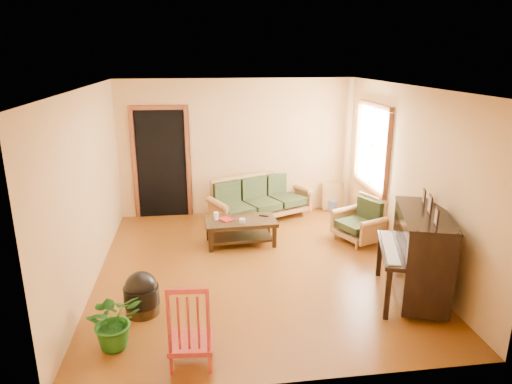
{
  "coord_description": "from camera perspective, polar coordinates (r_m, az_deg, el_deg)",
  "views": [
    {
      "loc": [
        -0.82,
        -6.08,
        3.01
      ],
      "look_at": [
        0.04,
        0.2,
        1.1
      ],
      "focal_mm": 32.0,
      "sensor_mm": 36.0,
      "label": 1
    }
  ],
  "objects": [
    {
      "name": "floor",
      "position": [
        6.83,
        -0.11,
        -9.36
      ],
      "size": [
        5.0,
        5.0,
        0.0
      ],
      "primitive_type": "plane",
      "color": "#5E2F0C",
      "rests_on": "ground"
    },
    {
      "name": "doorway",
      "position": [
        8.81,
        -11.71,
        3.4
      ],
      "size": [
        1.08,
        0.16,
        2.05
      ],
      "primitive_type": "cube",
      "color": "black",
      "rests_on": "floor"
    },
    {
      "name": "window",
      "position": [
        8.12,
        14.34,
        5.53
      ],
      "size": [
        0.12,
        1.36,
        1.46
      ],
      "primitive_type": "cube",
      "color": "white",
      "rests_on": "right_wall"
    },
    {
      "name": "sofa",
      "position": [
        8.57,
        0.64,
        -0.87
      ],
      "size": [
        2.09,
        1.54,
        0.83
      ],
      "primitive_type": "cube",
      "rotation": [
        0.0,
        0.0,
        0.43
      ],
      "color": "#9F6D3A",
      "rests_on": "floor"
    },
    {
      "name": "coffee_table",
      "position": [
        7.56,
        -1.94,
        -4.97
      ],
      "size": [
        1.18,
        0.68,
        0.42
      ],
      "primitive_type": "cube",
      "rotation": [
        0.0,
        0.0,
        0.05
      ],
      "color": "black",
      "rests_on": "floor"
    },
    {
      "name": "armchair",
      "position": [
        7.78,
        12.68,
        -3.46
      ],
      "size": [
        0.95,
        0.97,
        0.75
      ],
      "primitive_type": "cube",
      "rotation": [
        0.0,
        0.0,
        0.41
      ],
      "color": "#9F6D3A",
      "rests_on": "floor"
    },
    {
      "name": "piano",
      "position": [
        6.14,
        19.85,
        -7.6
      ],
      "size": [
        1.14,
        1.49,
        1.17
      ],
      "primitive_type": "cube",
      "rotation": [
        0.0,
        0.0,
        -0.31
      ],
      "color": "black",
      "rests_on": "floor"
    },
    {
      "name": "footstool",
      "position": [
        5.8,
        -14.09,
        -12.75
      ],
      "size": [
        0.54,
        0.54,
        0.4
      ],
      "primitive_type": "cylinder",
      "rotation": [
        0.0,
        0.0,
        0.32
      ],
      "color": "black",
      "rests_on": "floor"
    },
    {
      "name": "red_chair",
      "position": [
        4.76,
        -8.19,
        -15.73
      ],
      "size": [
        0.47,
        0.51,
        0.93
      ],
      "primitive_type": "cube",
      "rotation": [
        0.0,
        0.0,
        -0.08
      ],
      "color": "maroon",
      "rests_on": "floor"
    },
    {
      "name": "leaning_frame",
      "position": [
        9.27,
        9.6,
        -0.51
      ],
      "size": [
        0.44,
        0.12,
        0.59
      ],
      "primitive_type": "cube",
      "rotation": [
        0.0,
        0.0,
        0.04
      ],
      "color": "#B3923B",
      "rests_on": "floor"
    },
    {
      "name": "ceramic_crock",
      "position": [
        9.27,
        9.52,
        -1.67
      ],
      "size": [
        0.2,
        0.2,
        0.23
      ],
      "primitive_type": "cylinder",
      "rotation": [
        0.0,
        0.0,
        0.11
      ],
      "color": "#2E478C",
      "rests_on": "floor"
    },
    {
      "name": "potted_plant",
      "position": [
        5.23,
        -17.3,
        -15.03
      ],
      "size": [
        0.71,
        0.67,
        0.64
      ],
      "primitive_type": "imported",
      "rotation": [
        0.0,
        0.0,
        0.35
      ],
      "color": "#20621C",
      "rests_on": "floor"
    },
    {
      "name": "book",
      "position": [
        7.42,
        -4.28,
        -3.61
      ],
      "size": [
        0.27,
        0.29,
        0.02
      ],
      "primitive_type": "imported",
      "rotation": [
        0.0,
        0.0,
        0.59
      ],
      "color": "#A51716",
      "rests_on": "coffee_table"
    },
    {
      "name": "candle",
      "position": [
        7.49,
        -5.02,
        -3.01
      ],
      "size": [
        0.1,
        0.1,
        0.13
      ],
      "primitive_type": "cylinder",
      "rotation": [
        0.0,
        0.0,
        0.43
      ],
      "color": "white",
      "rests_on": "coffee_table"
    },
    {
      "name": "glass_jar",
      "position": [
        7.34,
        -1.72,
        -3.62
      ],
      "size": [
        0.13,
        0.13,
        0.07
      ],
      "primitive_type": "cylinder",
      "rotation": [
        0.0,
        0.0,
        0.31
      ],
      "color": "silver",
      "rests_on": "coffee_table"
    },
    {
      "name": "remote",
      "position": [
        7.64,
        1.01,
        -2.97
      ],
      "size": [
        0.17,
        0.1,
        0.02
      ],
      "primitive_type": "cube",
      "rotation": [
        0.0,
        0.0,
        -0.41
      ],
      "color": "black",
      "rests_on": "coffee_table"
    }
  ]
}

